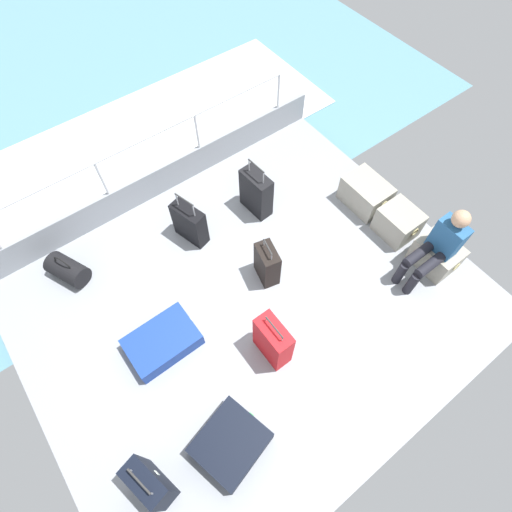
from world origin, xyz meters
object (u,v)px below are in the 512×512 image
(suitcase_1, at_px, (163,342))
(suitcase_6, at_px, (256,193))
(cargo_crate_1, at_px, (398,222))
(cargo_crate_0, at_px, (366,193))
(cargo_crate_2, at_px, (436,255))
(suitcase_4, at_px, (267,264))
(suitcase_3, at_px, (231,444))
(suitcase_5, at_px, (190,224))
(suitcase_0, at_px, (273,341))
(suitcase_2, at_px, (150,483))
(passenger_seated, at_px, (438,246))
(duffel_bag, at_px, (68,270))

(suitcase_1, distance_m, suitcase_6, 2.25)
(cargo_crate_1, bearing_deg, cargo_crate_0, 179.45)
(cargo_crate_2, height_order, suitcase_4, suitcase_4)
(suitcase_3, xyz_separation_m, suitcase_6, (-2.27, 2.01, 0.20))
(suitcase_5, bearing_deg, suitcase_4, 22.07)
(cargo_crate_1, xyz_separation_m, suitcase_0, (0.31, -2.32, 0.12))
(suitcase_0, distance_m, suitcase_4, 0.98)
(cargo_crate_1, bearing_deg, suitcase_4, -105.56)
(cargo_crate_2, relative_size, suitcase_4, 0.83)
(cargo_crate_0, height_order, suitcase_3, cargo_crate_0)
(cargo_crate_1, xyz_separation_m, suitcase_2, (0.70, -4.03, 0.13))
(cargo_crate_2, bearing_deg, passenger_seated, -90.00)
(suitcase_4, bearing_deg, suitcase_0, -33.98)
(suitcase_5, distance_m, suitcase_6, 0.97)
(passenger_seated, relative_size, suitcase_0, 1.48)
(suitcase_1, bearing_deg, suitcase_0, 50.18)
(passenger_seated, height_order, suitcase_5, passenger_seated)
(cargo_crate_2, distance_m, suitcase_4, 2.12)
(suitcase_0, bearing_deg, cargo_crate_0, 111.51)
(suitcase_2, bearing_deg, suitcase_5, 141.09)
(suitcase_2, bearing_deg, passenger_seated, 91.21)
(cargo_crate_0, bearing_deg, suitcase_0, -68.49)
(suitcase_1, bearing_deg, duffel_bag, -162.32)
(suitcase_4, distance_m, suitcase_5, 1.14)
(suitcase_2, distance_m, suitcase_4, 2.55)
(suitcase_1, height_order, suitcase_2, suitcase_2)
(cargo_crate_0, bearing_deg, suitcase_5, -113.26)
(duffel_bag, bearing_deg, suitcase_4, 53.28)
(cargo_crate_2, xyz_separation_m, passenger_seated, (0.00, -0.18, 0.38))
(passenger_seated, bearing_deg, suitcase_6, -152.07)
(cargo_crate_1, relative_size, suitcase_3, 0.68)
(suitcase_0, bearing_deg, suitcase_2, -77.15)
(cargo_crate_1, xyz_separation_m, suitcase_5, (-1.56, -2.21, 0.08))
(suitcase_5, bearing_deg, suitcase_0, -3.54)
(suitcase_2, xyz_separation_m, suitcase_5, (-2.26, 1.82, -0.04))
(suitcase_3, bearing_deg, suitcase_5, 156.32)
(cargo_crate_0, xyz_separation_m, passenger_seated, (1.23, -0.17, 0.37))
(cargo_crate_1, height_order, suitcase_3, cargo_crate_1)
(suitcase_5, bearing_deg, suitcase_1, -44.58)
(cargo_crate_0, bearing_deg, suitcase_4, -86.51)
(cargo_crate_0, relative_size, suitcase_4, 0.97)
(duffel_bag, bearing_deg, suitcase_2, -6.13)
(passenger_seated, height_order, suitcase_4, passenger_seated)
(suitcase_1, xyz_separation_m, suitcase_3, (1.32, 0.01, 0.01))
(suitcase_5, bearing_deg, cargo_crate_2, 45.69)
(suitcase_2, relative_size, suitcase_3, 0.98)
(cargo_crate_1, xyz_separation_m, suitcase_3, (0.84, -3.26, -0.08))
(cargo_crate_0, bearing_deg, suitcase_2, -72.05)
(suitcase_2, relative_size, duffel_bag, 1.33)
(suitcase_2, relative_size, suitcase_4, 1.13)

